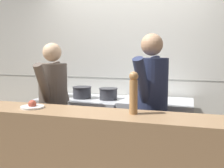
# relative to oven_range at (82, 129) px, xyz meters

# --- Properties ---
(wall_back_tiled) EXTENTS (8.00, 0.06, 2.60)m
(wall_back_tiled) POSITION_rel_oven_range_xyz_m (0.57, 0.40, 0.85)
(wall_back_tiled) COLOR silver
(wall_back_tiled) RESTS_ON ground_plane
(oven_range) EXTENTS (1.14, 0.71, 0.90)m
(oven_range) POSITION_rel_oven_range_xyz_m (0.00, 0.00, 0.00)
(oven_range) COLOR #38383D
(oven_range) RESTS_ON ground_plane
(prep_counter) EXTENTS (0.91, 0.65, 0.92)m
(prep_counter) POSITION_rel_oven_range_xyz_m (1.04, -0.00, 0.00)
(prep_counter) COLOR #B7BABF
(prep_counter) RESTS_ON ground_plane
(pass_counter) EXTENTS (2.66, 0.45, 1.00)m
(pass_counter) POSITION_rel_oven_range_xyz_m (0.47, -1.17, 0.04)
(pass_counter) COLOR #93704C
(pass_counter) RESTS_ON ground_plane
(stock_pot) EXTENTS (0.28, 0.28, 0.22)m
(stock_pot) POSITION_rel_oven_range_xyz_m (-0.38, 0.00, 0.56)
(stock_pot) COLOR #2D2D33
(stock_pot) RESTS_ON oven_range
(sauce_pot) EXTENTS (0.26, 0.26, 0.16)m
(sauce_pot) POSITION_rel_oven_range_xyz_m (0.02, -0.03, 0.53)
(sauce_pot) COLOR #2D2D33
(sauce_pot) RESTS_ON oven_range
(braising_pot) EXTENTS (0.25, 0.25, 0.15)m
(braising_pot) POSITION_rel_oven_range_xyz_m (0.40, -0.03, 0.53)
(braising_pot) COLOR #2D2D33
(braising_pot) RESTS_ON oven_range
(mixing_bowl_steel) EXTENTS (0.28, 0.28, 0.10)m
(mixing_bowl_steel) POSITION_rel_oven_range_xyz_m (0.91, -0.00, 0.51)
(mixing_bowl_steel) COLOR #B7BABF
(mixing_bowl_steel) RESTS_ON prep_counter
(plated_dish_main) EXTENTS (0.23, 0.23, 0.08)m
(plated_dish_main) POSITION_rel_oven_range_xyz_m (-0.01, -1.16, 0.56)
(plated_dish_main) COLOR white
(plated_dish_main) RESTS_ON pass_counter
(pepper_mill) EXTENTS (0.08, 0.08, 0.37)m
(pepper_mill) POSITION_rel_oven_range_xyz_m (0.98, -1.13, 0.74)
(pepper_mill) COLOR #AD7A47
(pepper_mill) RESTS_ON pass_counter
(chef_head_cook) EXTENTS (0.34, 0.71, 1.64)m
(chef_head_cook) POSITION_rel_oven_range_xyz_m (-0.10, -0.61, 0.46)
(chef_head_cook) COLOR black
(chef_head_cook) RESTS_ON ground_plane
(chef_sous) EXTENTS (0.43, 0.75, 1.72)m
(chef_sous) POSITION_rel_oven_range_xyz_m (1.05, -0.61, 0.51)
(chef_sous) COLOR black
(chef_sous) RESTS_ON ground_plane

